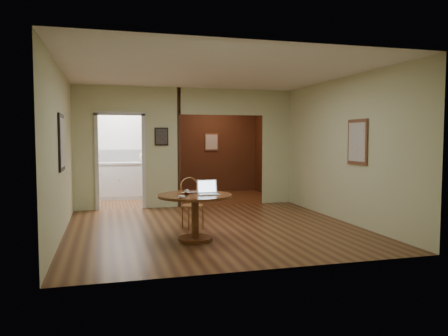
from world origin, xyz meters
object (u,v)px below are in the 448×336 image
object	(u,v)px
dining_table	(195,206)
chair	(191,200)
open_laptop	(208,190)
closed_laptop	(192,193)

from	to	relation	value
dining_table	chair	xyz separation A→B (m)	(0.12, 0.93, -0.03)
open_laptop	closed_laptop	world-z (taller)	open_laptop
closed_laptop	open_laptop	bearing A→B (deg)	-56.15
chair	closed_laptop	distance (m)	0.87
closed_laptop	chair	bearing A→B (deg)	59.20
open_laptop	dining_table	bearing A→B (deg)	168.77
dining_table	chair	size ratio (longest dim) A/B	1.29
chair	closed_laptop	xyz separation A→B (m)	(-0.14, -0.83, 0.23)
chair	open_laptop	xyz separation A→B (m)	(0.08, -0.98, 0.28)
open_laptop	closed_laptop	bearing A→B (deg)	145.80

